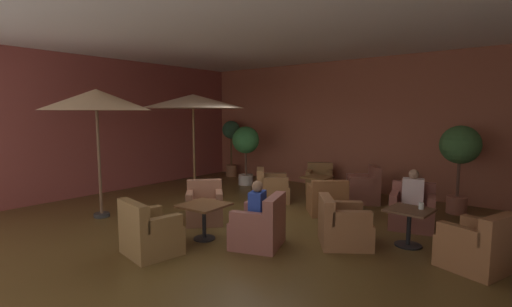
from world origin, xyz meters
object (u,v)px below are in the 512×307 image
object	(u,v)px
armchair_front_left_north	(412,211)
armchair_front_right_north	(149,234)
patio_umbrella_tall_red	(96,100)
armchair_front_left_south	(477,248)
iced_drink_cup	(421,206)
armchair_front_left_east	(342,227)
armchair_front_right_east	(260,227)
armchair_mid_center_north	(327,200)
armchair_mid_center_west	(271,189)
patio_umbrella_center_beige	(193,102)
cafe_table_front_left	(409,219)
armchair_mid_center_south	(319,181)
armchair_mid_center_east	(364,189)
patron_blue_shirt	(257,202)
potted_tree_mid_right	(231,138)
cafe_table_front_right	(204,212)
potted_tree_left_corner	(246,144)
patron_by_window	(413,190)
cafe_table_mid_center	(317,184)
armchair_front_right_south	(205,207)
potted_tree_mid_left	(460,151)

from	to	relation	value
armchair_front_left_north	armchair_front_right_north	size ratio (longest dim) A/B	1.03
armchair_front_left_north	patio_umbrella_tall_red	size ratio (longest dim) A/B	0.35
armchair_front_left_south	iced_drink_cup	world-z (taller)	armchair_front_left_south
armchair_front_left_east	armchair_front_right_east	xyz separation A→B (m)	(-1.04, -0.90, 0.01)
armchair_front_left_east	armchair_mid_center_north	size ratio (longest dim) A/B	1.01
armchair_mid_center_north	armchair_mid_center_west	distance (m)	1.63
armchair_front_left_north	patio_umbrella_center_beige	xyz separation A→B (m)	(-5.26, -0.81, 2.15)
cafe_table_front_left	armchair_front_right_east	size ratio (longest dim) A/B	0.70
cafe_table_front_left	iced_drink_cup	bearing A→B (deg)	37.90
patio_umbrella_tall_red	armchair_mid_center_south	bearing A→B (deg)	64.83
iced_drink_cup	armchair_mid_center_east	bearing A→B (deg)	130.16
armchair_mid_center_north	patron_blue_shirt	size ratio (longest dim) A/B	1.69
potted_tree_mid_right	patron_blue_shirt	world-z (taller)	potted_tree_mid_right
patron_blue_shirt	iced_drink_cup	size ratio (longest dim) A/B	5.83
armchair_front_right_north	patio_umbrella_tall_red	bearing A→B (deg)	167.02
cafe_table_front_right	potted_tree_left_corner	xyz separation A→B (m)	(-2.58, 4.15, 0.76)
armchair_front_right_east	armchair_mid_center_north	size ratio (longest dim) A/B	0.93
armchair_front_left_east	armchair_front_right_north	bearing A→B (deg)	-133.75
patron_by_window	armchair_mid_center_south	bearing A→B (deg)	149.34
cafe_table_front_left	cafe_table_mid_center	xyz separation A→B (m)	(-2.70, 1.75, -0.01)
cafe_table_mid_center	patio_umbrella_center_beige	bearing A→B (deg)	-151.76
armchair_mid_center_west	cafe_table_front_right	bearing A→B (deg)	-76.15
cafe_table_front_left	patio_umbrella_center_beige	world-z (taller)	patio_umbrella_center_beige
cafe_table_front_left	armchair_mid_center_south	xyz separation A→B (m)	(-3.19, 2.77, -0.15)
cafe_table_front_right	patron_blue_shirt	size ratio (longest dim) A/B	1.23
armchair_front_right_south	patron_blue_shirt	bearing A→B (deg)	-12.49
armchair_mid_center_east	potted_tree_left_corner	world-z (taller)	potted_tree_left_corner
cafe_table_front_left	patio_umbrella_center_beige	xyz separation A→B (m)	(-5.51, 0.24, 2.02)
armchair_mid_center_east	patron_blue_shirt	xyz separation A→B (m)	(-0.20, -3.91, 0.39)
patron_blue_shirt	cafe_table_mid_center	bearing A→B (deg)	102.80
armchair_front_right_north	patio_umbrella_center_beige	xyz separation A→B (m)	(-2.47, 3.13, 2.15)
armchair_front_right_north	patio_umbrella_center_beige	distance (m)	4.53
armchair_mid_center_west	potted_tree_mid_right	world-z (taller)	potted_tree_mid_right
armchair_front_left_east	armchair_mid_center_west	bearing A→B (deg)	148.15
armchair_front_right_east	cafe_table_mid_center	world-z (taller)	armchair_front_right_east
patio_umbrella_tall_red	potted_tree_left_corner	size ratio (longest dim) A/B	1.50
armchair_front_right_north	armchair_mid_center_north	size ratio (longest dim) A/B	0.84
potted_tree_mid_left	patron_by_window	xyz separation A→B (m)	(-0.46, -1.69, -0.63)
cafe_table_front_right	patio_umbrella_center_beige	distance (m)	3.93
patio_umbrella_tall_red	patron_blue_shirt	world-z (taller)	patio_umbrella_tall_red
patio_umbrella_tall_red	potted_tree_mid_right	world-z (taller)	patio_umbrella_tall_red
cafe_table_front_left	armchair_front_right_east	xyz separation A→B (m)	(-1.91, -1.54, -0.13)
armchair_front_left_north	patio_umbrella_tall_red	bearing A→B (deg)	-147.80
armchair_mid_center_north	potted_tree_left_corner	size ratio (longest dim) A/B	0.61
patio_umbrella_tall_red	cafe_table_front_right	bearing A→B (deg)	8.74
armchair_front_left_east	potted_tree_mid_right	distance (m)	7.09
potted_tree_mid_right	patron_blue_shirt	size ratio (longest dim) A/B	2.98
armchair_front_left_north	armchair_mid_center_east	size ratio (longest dim) A/B	0.92
armchair_front_left_east	iced_drink_cup	xyz separation A→B (m)	(1.02, 0.75, 0.37)
armchair_front_left_east	patron_by_window	size ratio (longest dim) A/B	1.60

